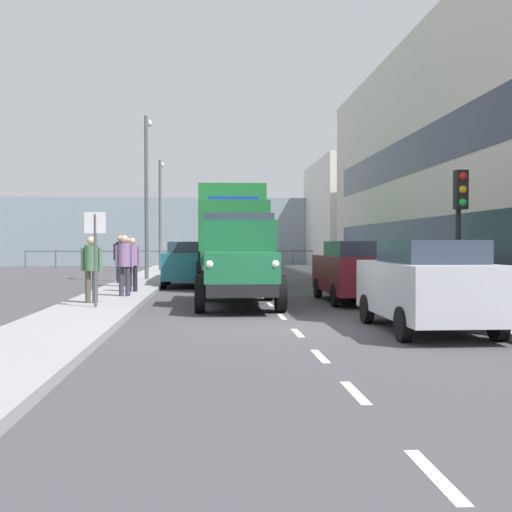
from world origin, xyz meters
name	(u,v)px	position (x,y,z in m)	size (l,w,h in m)	color
ground_plane	(255,289)	(0.00, -10.77, 0.00)	(80.00, 80.00, 0.00)	#423F44
sidewalk_left	(373,286)	(-4.41, -10.77, 0.07)	(2.02, 41.80, 0.15)	gray
sidewalk_right	(133,287)	(4.41, -10.77, 0.07)	(2.02, 41.80, 0.15)	gray
road_centreline_markings	(257,291)	(0.00, -9.52, 0.00)	(0.12, 37.28, 0.01)	silver
building_far_block	(379,215)	(-9.79, -30.09, 3.57)	(8.73, 10.70, 7.14)	silver
sea_horizon	(233,232)	(0.00, -34.67, 2.50)	(80.00, 0.80, 5.00)	#84939E
seawall_railing	(234,254)	(0.00, -31.07, 0.92)	(28.08, 0.08, 1.20)	#4C5156
truck_vintage_green	(238,262)	(0.90, -3.99, 1.18)	(2.17, 5.64, 2.43)	black
lorry_cargo_green	(231,233)	(0.81, -12.65, 2.08)	(2.58, 8.20, 3.87)	#1E7033
car_silver_kerbside_near	(427,284)	(-2.45, 0.83, 0.89)	(1.82, 4.06, 1.72)	#B7BABF
car_maroon_kerbside_1	(355,270)	(-2.45, -5.19, 0.90)	(1.81, 4.39, 1.72)	maroon
car_teal_oppositeside_0	(189,263)	(2.45, -12.21, 0.90)	(1.94, 4.11, 1.72)	#1E6670
pedestrian_couple_b	(91,264)	(4.62, -3.84, 1.14)	(0.53, 0.34, 1.68)	#4C473D
pedestrian_near_railing	(124,260)	(4.07, -5.91, 1.18)	(0.53, 0.34, 1.74)	#383342
pedestrian_couple_a	(132,260)	(4.06, -7.63, 1.14)	(0.53, 0.34, 1.68)	black
pedestrian_with_bag	(128,258)	(4.50, -9.99, 1.15)	(0.53, 0.34, 1.70)	#4C473D
pedestrian_strolling	(121,255)	(5.06, -12.15, 1.21)	(0.53, 0.34, 1.80)	black
traffic_light_near	(460,208)	(-4.16, -1.85, 2.47)	(0.28, 0.41, 3.20)	black
lamp_post_promenade	(147,183)	(4.30, -14.62, 4.20)	(0.32, 1.14, 6.85)	#59595B
lamp_post_far	(160,204)	(4.45, -23.80, 3.85)	(0.32, 1.14, 6.18)	#59595B
street_sign	(95,242)	(4.33, -2.77, 1.68)	(0.50, 0.07, 2.25)	#4C4C4C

